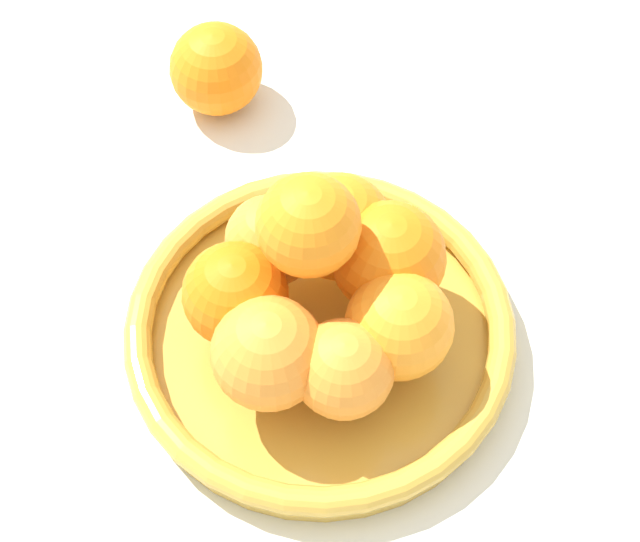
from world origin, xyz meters
The scene contains 4 objects.
ground_plane centered at (0.00, 0.00, 0.00)m, with size 4.00×4.00×0.00m, color silver.
fruit_bowl centered at (0.00, 0.00, 0.02)m, with size 0.28×0.28×0.03m.
orange_pile centered at (0.00, 0.00, 0.08)m, with size 0.19×0.19×0.13m.
stray_orange centered at (0.17, -0.19, 0.04)m, with size 0.08×0.08×0.08m, color orange.
Camera 1 is at (-0.14, 0.36, 0.69)m, focal length 60.00 mm.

